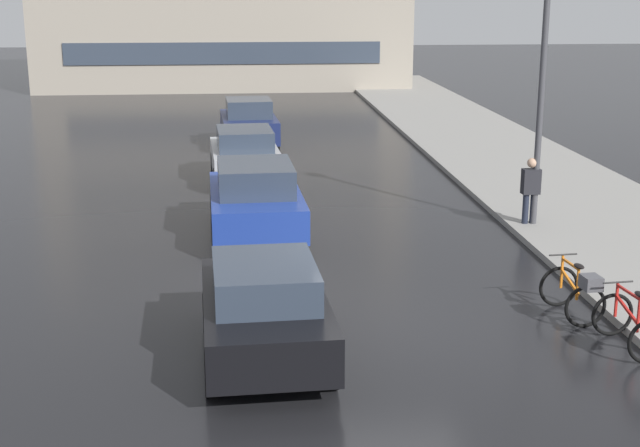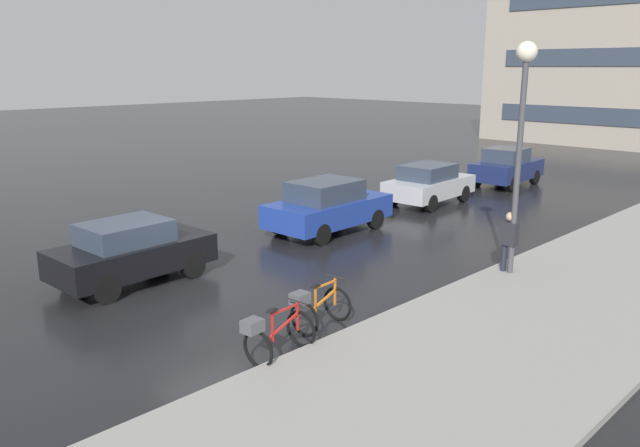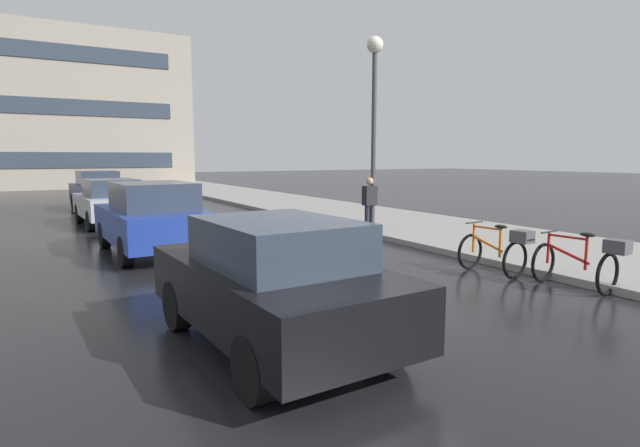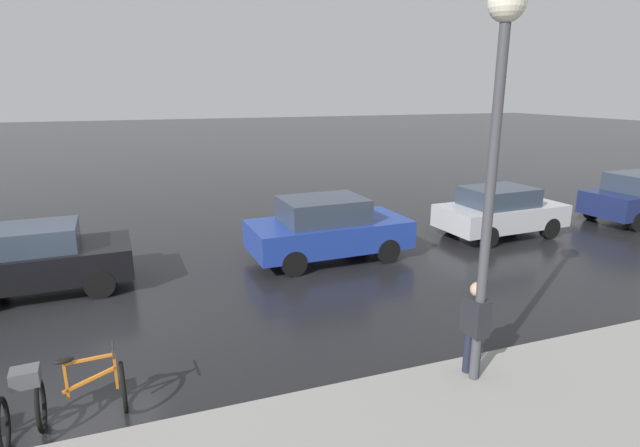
# 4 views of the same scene
# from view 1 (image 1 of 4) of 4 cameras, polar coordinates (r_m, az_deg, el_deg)

# --- Properties ---
(ground_plane) EXTENTS (140.00, 140.00, 0.00)m
(ground_plane) POSITION_cam_1_polar(r_m,az_deg,el_deg) (14.51, 4.86, -6.81)
(ground_plane) COLOR black
(sidewalk_kerb) EXTENTS (4.80, 60.00, 0.14)m
(sidewalk_kerb) POSITION_cam_1_polar(r_m,az_deg,el_deg) (25.30, 14.42, 2.41)
(sidewalk_kerb) COLOR gray
(sidewalk_kerb) RESTS_ON ground
(bicycle_nearest) EXTENTS (0.81, 1.47, 0.99)m
(bicycle_nearest) POSITION_cam_1_polar(r_m,az_deg,el_deg) (14.22, 19.60, -5.98)
(bicycle_nearest) COLOR black
(bicycle_nearest) RESTS_ON ground
(bicycle_second) EXTENTS (0.80, 1.37, 0.98)m
(bicycle_second) POSITION_cam_1_polar(r_m,az_deg,el_deg) (15.31, 16.07, -4.19)
(bicycle_second) COLOR black
(bicycle_second) RESTS_ON ground
(car_black) EXTENTS (1.96, 3.84, 1.53)m
(car_black) POSITION_cam_1_polar(r_m,az_deg,el_deg) (13.14, -3.57, -5.49)
(car_black) COLOR black
(car_black) RESTS_ON ground
(car_blue) EXTENTS (2.10, 4.22, 1.66)m
(car_blue) POSITION_cam_1_polar(r_m,az_deg,el_deg) (19.60, -4.15, 1.56)
(car_blue) COLOR navy
(car_blue) RESTS_ON ground
(car_silver) EXTENTS (2.05, 3.92, 1.52)m
(car_silver) POSITION_cam_1_polar(r_m,az_deg,el_deg) (25.18, -4.83, 4.43)
(car_silver) COLOR #B2B5BA
(car_silver) RESTS_ON ground
(car_navy) EXTENTS (2.01, 3.81, 1.67)m
(car_navy) POSITION_cam_1_polar(r_m,az_deg,el_deg) (30.65, -4.58, 6.41)
(car_navy) COLOR navy
(car_navy) RESTS_ON ground
(pedestrian) EXTENTS (0.41, 0.26, 1.65)m
(pedestrian) POSITION_cam_1_polar(r_m,az_deg,el_deg) (20.63, 13.32, 2.13)
(pedestrian) COLOR #1E2333
(pedestrian) RESTS_ON ground
(streetlamp) EXTENTS (0.48, 0.48, 5.64)m
(streetlamp) POSITION_cam_1_polar(r_m,az_deg,el_deg) (20.21, 14.15, 10.78)
(streetlamp) COLOR #424247
(streetlamp) RESTS_ON ground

